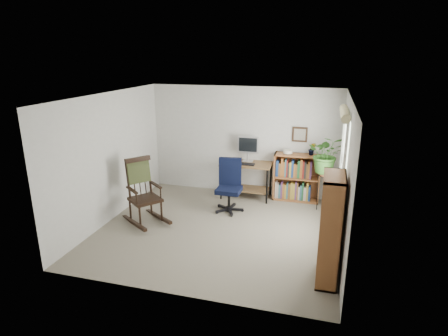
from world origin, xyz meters
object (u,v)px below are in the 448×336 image
(rocking_chair, at_px, (145,191))
(low_bookshelf, at_px, (297,178))
(office_chair, at_px, (229,186))
(tall_bookshelf, at_px, (330,229))
(desk, at_px, (246,180))

(rocking_chair, relative_size, low_bookshelf, 1.21)
(office_chair, height_order, tall_bookshelf, tall_bookshelf)
(office_chair, xyz_separation_m, rocking_chair, (-1.38, -0.91, 0.08))
(office_chair, height_order, rocking_chair, rocking_chair)
(desk, bearing_deg, tall_bookshelf, -57.46)
(tall_bookshelf, bearing_deg, office_chair, 135.14)
(tall_bookshelf, bearing_deg, desk, 122.54)
(office_chair, bearing_deg, low_bookshelf, 29.34)
(desk, relative_size, office_chair, 1.01)
(tall_bookshelf, bearing_deg, rocking_chair, 162.86)
(low_bookshelf, relative_size, tall_bookshelf, 0.66)
(office_chair, bearing_deg, rocking_chair, -155.18)
(desk, distance_m, office_chair, 0.88)
(low_bookshelf, height_order, tall_bookshelf, tall_bookshelf)
(office_chair, distance_m, tall_bookshelf, 2.75)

